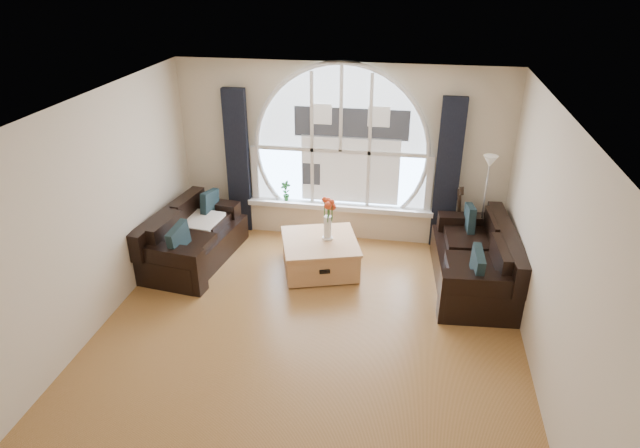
# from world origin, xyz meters

# --- Properties ---
(ground) EXTENTS (5.00, 5.50, 0.01)m
(ground) POSITION_xyz_m (0.00, 0.00, 0.00)
(ground) COLOR brown
(ground) RESTS_ON ground
(ceiling) EXTENTS (5.00, 5.50, 0.01)m
(ceiling) POSITION_xyz_m (0.00, 0.00, 2.70)
(ceiling) COLOR silver
(ceiling) RESTS_ON ground
(wall_back) EXTENTS (5.00, 0.01, 2.70)m
(wall_back) POSITION_xyz_m (0.00, 2.75, 1.35)
(wall_back) COLOR beige
(wall_back) RESTS_ON ground
(wall_front) EXTENTS (5.00, 0.01, 2.70)m
(wall_front) POSITION_xyz_m (0.00, -2.75, 1.35)
(wall_front) COLOR beige
(wall_front) RESTS_ON ground
(wall_left) EXTENTS (0.01, 5.50, 2.70)m
(wall_left) POSITION_xyz_m (-2.50, 0.00, 1.35)
(wall_left) COLOR beige
(wall_left) RESTS_ON ground
(wall_right) EXTENTS (0.01, 5.50, 2.70)m
(wall_right) POSITION_xyz_m (2.50, 0.00, 1.35)
(wall_right) COLOR beige
(wall_right) RESTS_ON ground
(attic_slope) EXTENTS (0.92, 5.50, 0.72)m
(attic_slope) POSITION_xyz_m (2.20, 0.00, 2.35)
(attic_slope) COLOR silver
(attic_slope) RESTS_ON ground
(arched_window) EXTENTS (2.60, 0.06, 2.15)m
(arched_window) POSITION_xyz_m (0.00, 2.72, 1.62)
(arched_window) COLOR silver
(arched_window) RESTS_ON wall_back
(window_sill) EXTENTS (2.90, 0.22, 0.08)m
(window_sill) POSITION_xyz_m (0.00, 2.65, 0.51)
(window_sill) COLOR white
(window_sill) RESTS_ON wall_back
(window_frame) EXTENTS (2.76, 0.08, 2.15)m
(window_frame) POSITION_xyz_m (0.00, 2.69, 1.62)
(window_frame) COLOR white
(window_frame) RESTS_ON wall_back
(neighbor_house) EXTENTS (1.70, 0.02, 1.50)m
(neighbor_house) POSITION_xyz_m (0.15, 2.71, 1.50)
(neighbor_house) COLOR silver
(neighbor_house) RESTS_ON wall_back
(curtain_left) EXTENTS (0.35, 0.12, 2.30)m
(curtain_left) POSITION_xyz_m (-1.60, 2.63, 1.15)
(curtain_left) COLOR black
(curtain_left) RESTS_ON ground
(curtain_right) EXTENTS (0.35, 0.12, 2.30)m
(curtain_right) POSITION_xyz_m (1.60, 2.63, 1.15)
(curtain_right) COLOR black
(curtain_right) RESTS_ON ground
(sofa_left) EXTENTS (1.12, 1.88, 0.79)m
(sofa_left) POSITION_xyz_m (-1.96, 1.51, 0.40)
(sofa_left) COLOR black
(sofa_left) RESTS_ON ground
(sofa_right) EXTENTS (1.09, 1.98, 0.85)m
(sofa_right) POSITION_xyz_m (1.99, 1.51, 0.40)
(sofa_right) COLOR black
(sofa_right) RESTS_ON ground
(coffee_chest) EXTENTS (1.28, 1.28, 0.50)m
(coffee_chest) POSITION_xyz_m (-0.12, 1.57, 0.25)
(coffee_chest) COLOR tan
(coffee_chest) RESTS_ON ground
(throw_blanket) EXTENTS (0.61, 0.61, 0.10)m
(throw_blanket) POSITION_xyz_m (-1.94, 1.77, 0.50)
(throw_blanket) COLOR silver
(throw_blanket) RESTS_ON sofa_left
(vase_flowers) EXTENTS (0.24, 0.24, 0.70)m
(vase_flowers) POSITION_xyz_m (-0.02, 1.63, 0.85)
(vase_flowers) COLOR white
(vase_flowers) RESTS_ON coffee_chest
(floor_lamp) EXTENTS (0.24, 0.24, 1.60)m
(floor_lamp) POSITION_xyz_m (2.12, 2.27, 0.80)
(floor_lamp) COLOR #B2B2B2
(floor_lamp) RESTS_ON ground
(guitar) EXTENTS (0.43, 0.36, 1.06)m
(guitar) POSITION_xyz_m (1.80, 2.52, 0.53)
(guitar) COLOR brown
(guitar) RESTS_ON ground
(potted_plant) EXTENTS (0.19, 0.15, 0.32)m
(potted_plant) POSITION_xyz_m (-0.85, 2.65, 0.71)
(potted_plant) COLOR #1E6023
(potted_plant) RESTS_ON window_sill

